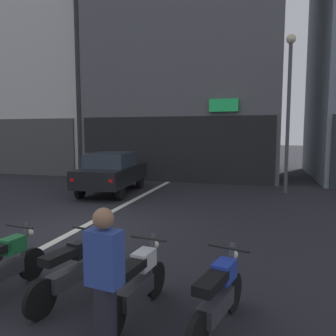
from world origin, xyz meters
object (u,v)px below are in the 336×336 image
object	(u,v)px
motorcycle_green_row_left_mid	(3,265)
person_by_motorcycles	(105,285)
motorcycle_black_row_centre	(72,268)
motorcycle_white_row_right_mid	(137,282)
car_black_crossing_near	(112,171)
motorcycle_blue_row_rightmost	(218,296)
street_lamp	(289,97)

from	to	relation	value
motorcycle_green_row_left_mid	person_by_motorcycles	distance (m)	2.39
motorcycle_black_row_centre	motorcycle_white_row_right_mid	xyz separation A→B (m)	(1.07, -0.16, 0.00)
car_black_crossing_near	motorcycle_blue_row_rightmost	size ratio (longest dim) A/B	2.59
motorcycle_green_row_left_mid	motorcycle_black_row_centre	xyz separation A→B (m)	(1.07, 0.16, 0.00)
street_lamp	motorcycle_green_row_left_mid	size ratio (longest dim) A/B	3.70
motorcycle_green_row_left_mid	person_by_motorcycles	xyz separation A→B (m)	(2.16, -0.94, 0.40)
motorcycle_black_row_centre	motorcycle_white_row_right_mid	world-z (taller)	same
street_lamp	motorcycle_blue_row_rightmost	distance (m)	10.70
motorcycle_black_row_centre	person_by_motorcycles	bearing A→B (deg)	-45.54
motorcycle_blue_row_rightmost	motorcycle_green_row_left_mid	bearing A→B (deg)	178.68
motorcycle_black_row_centre	car_black_crossing_near	bearing A→B (deg)	111.64
car_black_crossing_near	person_by_motorcycles	world-z (taller)	person_by_motorcycles
motorcycle_black_row_centre	person_by_motorcycles	world-z (taller)	person_by_motorcycles
street_lamp	motorcycle_black_row_centre	bearing A→B (deg)	-109.88
street_lamp	person_by_motorcycles	size ratio (longest dim) A/B	3.70
car_black_crossing_near	motorcycle_green_row_left_mid	distance (m)	8.35
street_lamp	person_by_motorcycles	distance (m)	11.59
car_black_crossing_near	motorcycle_blue_row_rightmost	xyz separation A→B (m)	(5.28, -8.15, -0.43)
car_black_crossing_near	street_lamp	bearing A→B (deg)	15.97
motorcycle_white_row_right_mid	person_by_motorcycles	distance (m)	1.02
street_lamp	motorcycle_green_row_left_mid	distance (m)	11.51
person_by_motorcycles	street_lamp	bearing A→B (deg)	77.27
motorcycle_black_row_centre	motorcycle_white_row_right_mid	distance (m)	1.08
motorcycle_green_row_left_mid	car_black_crossing_near	bearing A→B (deg)	104.35
street_lamp	motorcycle_white_row_right_mid	xyz separation A→B (m)	(-2.48, -10.00, -3.34)
street_lamp	motorcycle_black_row_centre	distance (m)	10.98
motorcycle_white_row_right_mid	person_by_motorcycles	xyz separation A→B (m)	(0.01, -0.94, 0.40)
person_by_motorcycles	motorcycle_green_row_left_mid	bearing A→B (deg)	156.38
street_lamp	motorcycle_green_row_left_mid	bearing A→B (deg)	-114.85
motorcycle_black_row_centre	person_by_motorcycles	distance (m)	1.60
motorcycle_blue_row_rightmost	person_by_motorcycles	distance (m)	1.43
street_lamp	motorcycle_blue_row_rightmost	xyz separation A→B (m)	(-1.41, -10.07, -3.34)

